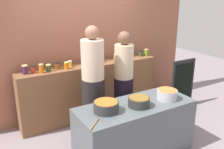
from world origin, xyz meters
The scene contains 25 objects.
ground centered at (0.00, 0.00, 0.00)m, with size 12.00×12.00×0.00m, color gray.
storefront_wall centered at (0.00, 1.45, 1.50)m, with size 4.80×0.12×3.00m, color #995C46.
display_shelf centered at (0.00, 1.10, 0.52)m, with size 2.70×0.36×1.03m, color brown.
prep_table centered at (0.00, -0.30, 0.40)m, with size 1.70×0.70×0.79m, color #50585C.
preserve_jar_0 centered at (-1.16, 1.12, 1.11)m, with size 0.09×0.09×0.15m.
preserve_jar_1 centered at (-1.04, 1.11, 1.09)m, with size 0.07×0.07×0.12m.
preserve_jar_2 centered at (-0.92, 1.05, 1.11)m, with size 0.08×0.08×0.15m.
preserve_jar_3 centered at (-0.80, 1.07, 1.09)m, with size 0.08×0.08×0.12m.
preserve_jar_4 centered at (-0.63, 1.11, 1.10)m, with size 0.09×0.09×0.12m.
preserve_jar_5 centered at (-0.49, 1.05, 1.10)m, with size 0.08×0.08×0.12m.
preserve_jar_6 centered at (-0.39, 1.15, 1.09)m, with size 0.07×0.07×0.11m.
preserve_jar_7 centered at (-0.13, 1.06, 1.10)m, with size 0.08×0.08×0.13m.
preserve_jar_8 centered at (0.21, 1.11, 1.09)m, with size 0.08×0.08×0.11m.
preserve_jar_9 centered at (0.52, 1.10, 1.10)m, with size 0.07×0.07×0.13m.
preserve_jar_10 centered at (0.77, 1.13, 1.10)m, with size 0.08×0.08×0.12m.
preserve_jar_11 centered at (0.90, 1.17, 1.09)m, with size 0.07×0.07×0.10m.
preserve_jar_12 centered at (1.15, 1.13, 1.09)m, with size 0.08×0.08×0.12m.
preserve_jar_13 centered at (1.27, 1.10, 1.10)m, with size 0.08×0.08×0.14m.
cooking_pot_left centered at (-0.46, -0.27, 0.86)m, with size 0.33×0.33×0.14m.
cooking_pot_center centered at (0.01, -0.36, 0.85)m, with size 0.30×0.30×0.13m.
cooking_pot_right centered at (0.51, -0.38, 0.86)m, with size 0.30×0.30×0.15m.
wooden_spoon centered at (-0.76, -0.51, 0.80)m, with size 0.02×0.02×0.29m, color #9E703D.
cook_with_tongs centered at (-0.29, 0.45, 0.83)m, with size 0.37×0.37×1.83m.
cook_in_cap centered at (0.29, 0.45, 0.78)m, with size 0.33×0.33×1.70m.
chalkboard_sign centered at (1.78, 0.51, 0.51)m, with size 0.58×0.05×1.01m.
Camera 1 is at (-1.91, -2.87, 2.28)m, focal length 40.02 mm.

